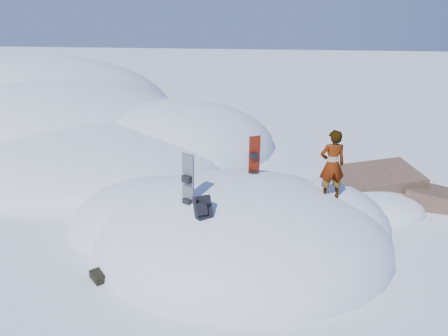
# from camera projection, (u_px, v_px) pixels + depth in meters

# --- Properties ---
(ground) EXTENTS (120.00, 120.00, 0.00)m
(ground) POSITION_uv_depth(u_px,v_px,m) (240.00, 242.00, 10.32)
(ground) COLOR white
(ground) RESTS_ON ground
(snow_mound) EXTENTS (8.00, 6.00, 3.00)m
(snow_mound) POSITION_uv_depth(u_px,v_px,m) (234.00, 236.00, 10.57)
(snow_mound) COLOR white
(snow_mound) RESTS_ON ground
(snow_ridge) EXTENTS (21.50, 18.50, 6.40)m
(snow_ridge) POSITION_uv_depth(u_px,v_px,m) (48.00, 126.00, 20.98)
(snow_ridge) COLOR white
(snow_ridge) RESTS_ON ground
(rock_outcrop) EXTENTS (4.68, 4.41, 1.68)m
(rock_outcrop) POSITION_uv_depth(u_px,v_px,m) (380.00, 200.00, 12.60)
(rock_outcrop) COLOR brown
(rock_outcrop) RESTS_ON ground
(snowboard_red) EXTENTS (0.28, 0.26, 1.56)m
(snowboard_red) POSITION_uv_depth(u_px,v_px,m) (254.00, 166.00, 10.58)
(snowboard_red) COLOR red
(snowboard_red) RESTS_ON snow_mound
(snowboard_dark) EXTENTS (0.33, 0.31, 1.72)m
(snowboard_dark) POSITION_uv_depth(u_px,v_px,m) (188.00, 193.00, 9.12)
(snowboard_dark) COLOR black
(snowboard_dark) RESTS_ON snow_mound
(backpack) EXTENTS (0.46, 0.51, 0.53)m
(backpack) POSITION_uv_depth(u_px,v_px,m) (202.00, 207.00, 8.61)
(backpack) COLOR black
(backpack) RESTS_ON snow_mound
(gear_pile) EXTENTS (0.80, 0.70, 0.21)m
(gear_pile) POSITION_uv_depth(u_px,v_px,m) (109.00, 272.00, 8.92)
(gear_pile) COLOR black
(gear_pile) RESTS_ON ground
(person) EXTENTS (0.66, 0.51, 1.59)m
(person) POSITION_uv_depth(u_px,v_px,m) (332.00, 165.00, 9.67)
(person) COLOR slate
(person) RESTS_ON snow_mound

